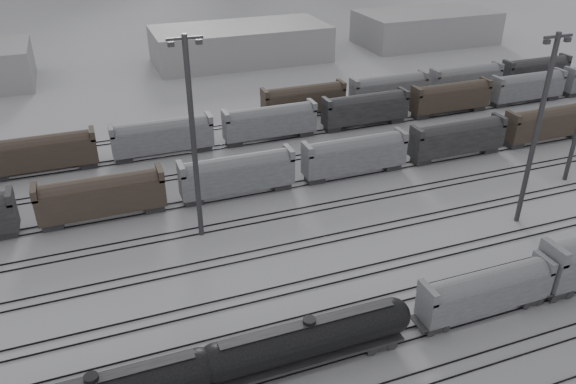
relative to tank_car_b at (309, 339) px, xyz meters
name	(u,v)px	position (x,y,z in m)	size (l,w,h in m)	color
ground	(432,337)	(11.72, -1.00, -2.71)	(900.00, 900.00, 0.00)	#BCBCC1
tracks	(347,237)	(11.72, 16.50, -2.63)	(220.00, 71.50, 0.16)	black
tank_car_b	(309,339)	(0.00, 0.00, 0.00)	(18.96, 3.16, 4.69)	black
hopper_car_a	(486,289)	(17.81, 0.00, 0.28)	(13.53, 2.69, 4.84)	black
light_mast_b	(193,137)	(-3.99, 23.26, 9.65)	(3.73, 0.60, 23.30)	#3C3C3E
light_mast_c	(537,128)	(32.84, 12.75, 9.36)	(3.64, 0.58, 22.76)	#3C3C3E
bg_string_near	(355,157)	(19.72, 31.00, 0.09)	(151.00, 3.00, 5.60)	gray
bg_string_mid	(365,110)	(29.72, 47.00, 0.09)	(151.00, 3.00, 5.60)	black
bg_string_far	(428,85)	(47.22, 55.00, 0.09)	(66.00, 3.00, 5.60)	#43362B
warehouse_mid	(241,44)	(21.72, 94.00, 1.29)	(40.00, 18.00, 8.00)	#A2A2A5
warehouse_right	(426,27)	(71.72, 94.00, 1.29)	(35.00, 18.00, 8.00)	#A2A2A5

